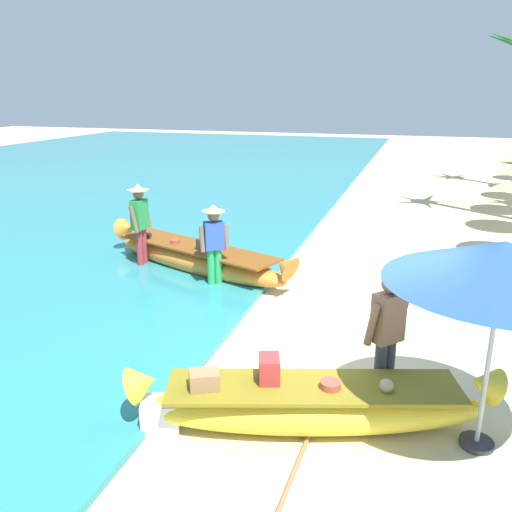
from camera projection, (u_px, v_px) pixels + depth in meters
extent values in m
plane|color=beige|center=(334.00, 382.00, 6.92)|extent=(80.00, 80.00, 0.00)
ellipsoid|color=yellow|center=(312.00, 408.00, 5.89)|extent=(3.88, 1.82, 0.53)
cone|color=yellow|center=(484.00, 384.00, 5.79)|extent=(0.52, 0.53, 0.50)
cone|color=yellow|center=(143.00, 383.00, 5.80)|extent=(0.52, 0.53, 0.50)
cube|color=olive|center=(313.00, 387.00, 5.81)|extent=(3.29, 1.65, 0.04)
cube|color=#9E754C|center=(204.00, 381.00, 5.73)|extent=(0.39, 0.36, 0.22)
cube|color=#B73333|center=(269.00, 370.00, 5.87)|extent=(0.31, 0.36, 0.31)
cylinder|color=#B74C38|center=(330.00, 386.00, 5.75)|extent=(0.23, 0.23, 0.10)
sphere|color=tan|center=(386.00, 386.00, 5.69)|extent=(0.16, 0.16, 0.16)
ellipsoid|color=orange|center=(197.00, 260.00, 10.97)|extent=(4.56, 2.38, 0.55)
cone|color=orange|center=(285.00, 266.00, 9.56)|extent=(0.58, 0.62, 0.57)
cone|color=orange|center=(127.00, 228.00, 12.18)|extent=(0.58, 0.62, 0.57)
cube|color=brown|center=(196.00, 247.00, 10.89)|extent=(3.88, 2.14, 0.04)
cylinder|color=#2D2D33|center=(147.00, 235.00, 11.56)|extent=(0.18, 0.18, 0.10)
cylinder|color=#B74C38|center=(175.00, 242.00, 11.08)|extent=(0.19, 0.19, 0.10)
cylinder|color=#2D2D33|center=(199.00, 245.00, 10.62)|extent=(0.13, 0.13, 0.24)
cylinder|color=green|center=(218.00, 268.00, 10.08)|extent=(0.14, 0.14, 0.79)
cylinder|color=green|center=(211.00, 269.00, 10.04)|extent=(0.14, 0.14, 0.79)
cube|color=#3356B2|center=(214.00, 236.00, 9.86)|extent=(0.42, 0.39, 0.53)
cylinder|color=brown|center=(226.00, 237.00, 9.92)|extent=(0.18, 0.20, 0.48)
cylinder|color=brown|center=(202.00, 239.00, 9.79)|extent=(0.18, 0.20, 0.48)
sphere|color=brown|center=(213.00, 215.00, 9.74)|extent=(0.22, 0.22, 0.22)
cylinder|color=tan|center=(213.00, 211.00, 9.72)|extent=(0.44, 0.44, 0.02)
cone|color=tan|center=(213.00, 208.00, 9.70)|extent=(0.26, 0.26, 0.12)
cylinder|color=#333842|center=(379.00, 374.00, 6.28)|extent=(0.14, 0.14, 0.85)
cylinder|color=#333842|center=(388.00, 371.00, 6.35)|extent=(0.14, 0.14, 0.85)
cube|color=brown|center=(388.00, 317.00, 6.10)|extent=(0.40, 0.41, 0.59)
cylinder|color=brown|center=(372.00, 325.00, 6.02)|extent=(0.21, 0.20, 0.54)
cylinder|color=brown|center=(401.00, 317.00, 6.24)|extent=(0.21, 0.20, 0.54)
sphere|color=brown|center=(391.00, 284.00, 5.97)|extent=(0.22, 0.22, 0.22)
cylinder|color=#B2383D|center=(144.00, 248.00, 11.25)|extent=(0.14, 0.14, 0.87)
cylinder|color=#B2383D|center=(140.00, 250.00, 11.13)|extent=(0.14, 0.14, 0.87)
cube|color=green|center=(140.00, 214.00, 10.96)|extent=(0.26, 0.38, 0.62)
cylinder|color=brown|center=(147.00, 215.00, 11.17)|extent=(0.21, 0.11, 0.56)
cylinder|color=brown|center=(134.00, 219.00, 10.77)|extent=(0.21, 0.11, 0.56)
sphere|color=brown|center=(138.00, 194.00, 10.83)|extent=(0.22, 0.22, 0.22)
cylinder|color=tan|center=(138.00, 190.00, 10.81)|extent=(0.44, 0.44, 0.02)
cone|color=tan|center=(138.00, 187.00, 10.79)|extent=(0.26, 0.26, 0.12)
cylinder|color=#B7B7BC|center=(490.00, 351.00, 5.34)|extent=(0.05, 0.05, 2.27)
cone|color=blue|center=(503.00, 262.00, 5.06)|extent=(2.27, 2.27, 0.42)
cylinder|color=#333338|center=(476.00, 443.00, 5.68)|extent=(0.36, 0.36, 0.06)
cone|color=#23602D|center=(510.00, 42.00, 19.38)|extent=(1.89, 1.01, 0.93)
cone|color=#23602D|center=(512.00, 40.00, 19.01)|extent=(1.88, 1.13, 0.86)
cube|color=silver|center=(161.00, 415.00, 5.90)|extent=(0.51, 0.46, 0.37)
cylinder|color=#8E6B47|center=(293.00, 474.00, 5.21)|extent=(0.10, 1.71, 0.05)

